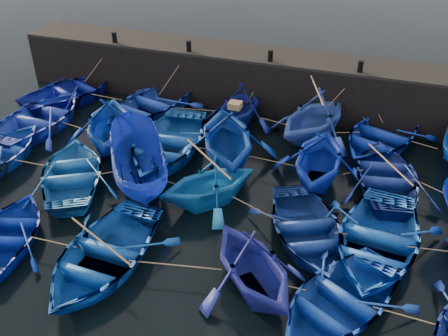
% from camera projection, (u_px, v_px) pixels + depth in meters
% --- Properties ---
extents(ground, '(120.00, 120.00, 0.00)m').
position_uv_depth(ground, '(192.00, 235.00, 16.47)').
color(ground, black).
rests_on(ground, ground).
extents(quay_wall, '(26.00, 2.50, 2.50)m').
position_uv_depth(quay_wall, '(273.00, 82.00, 24.15)').
color(quay_wall, black).
rests_on(quay_wall, ground).
extents(quay_top, '(26.00, 2.50, 0.12)m').
position_uv_depth(quay_top, '(275.00, 56.00, 23.45)').
color(quay_top, black).
rests_on(quay_top, quay_wall).
extents(bollard_0, '(0.24, 0.24, 0.50)m').
position_uv_depth(bollard_0, '(114.00, 37.00, 24.77)').
color(bollard_0, black).
rests_on(bollard_0, quay_top).
extents(bollard_1, '(0.24, 0.24, 0.50)m').
position_uv_depth(bollard_1, '(189.00, 46.00, 23.67)').
color(bollard_1, black).
rests_on(bollard_1, quay_top).
extents(bollard_2, '(0.24, 0.24, 0.50)m').
position_uv_depth(bollard_2, '(270.00, 56.00, 22.56)').
color(bollard_2, black).
rests_on(bollard_2, quay_top).
extents(bollard_3, '(0.24, 0.24, 0.50)m').
position_uv_depth(bollard_3, '(360.00, 66.00, 21.46)').
color(bollard_3, black).
rests_on(bollard_3, quay_top).
extents(boat_0, '(5.48, 6.22, 1.07)m').
position_uv_depth(boat_0, '(71.00, 91.00, 24.98)').
color(boat_0, navy).
rests_on(boat_0, ground).
extents(boat_1, '(5.23, 6.28, 1.12)m').
position_uv_depth(boat_1, '(148.00, 104.00, 23.62)').
color(boat_1, '#1D3CBC').
rests_on(boat_1, ground).
extents(boat_2, '(3.47, 3.96, 1.98)m').
position_uv_depth(boat_2, '(239.00, 105.00, 22.53)').
color(boat_2, navy).
rests_on(boat_2, ground).
extents(boat_3, '(5.28, 5.62, 2.36)m').
position_uv_depth(boat_3, '(314.00, 116.00, 21.18)').
color(boat_3, blue).
rests_on(boat_3, ground).
extents(boat_4, '(5.34, 6.25, 1.10)m').
position_uv_depth(boat_4, '(381.00, 135.00, 21.07)').
color(boat_4, '#0D2A9B').
rests_on(boat_4, ground).
extents(boat_6, '(4.19, 5.65, 1.13)m').
position_uv_depth(boat_6, '(40.00, 117.00, 22.47)').
color(boat_6, '#1F35A8').
rests_on(boat_6, ground).
extents(boat_7, '(5.37, 5.67, 2.35)m').
position_uv_depth(boat_7, '(109.00, 122.00, 20.75)').
color(boat_7, '#0A3698').
rests_on(boat_7, ground).
extents(boat_8, '(4.53, 6.03, 1.19)m').
position_uv_depth(boat_8, '(167.00, 142.00, 20.50)').
color(boat_8, blue).
rests_on(boat_8, ground).
extents(boat_9, '(5.79, 6.12, 2.55)m').
position_uv_depth(boat_9, '(227.00, 136.00, 19.51)').
color(boat_9, navy).
rests_on(boat_9, ground).
extents(boat_10, '(3.79, 4.37, 2.26)m').
position_uv_depth(boat_10, '(320.00, 157.00, 18.49)').
color(boat_10, '#0C27AB').
rests_on(boat_10, ground).
extents(boat_11, '(4.26, 5.34, 0.99)m').
position_uv_depth(boat_11, '(387.00, 175.00, 18.59)').
color(boat_11, navy).
rests_on(boat_11, ground).
extents(boat_14, '(5.34, 5.86, 0.99)m').
position_uv_depth(boat_14, '(73.00, 172.00, 18.76)').
color(boat_14, '#1E61B0').
rests_on(boat_14, ground).
extents(boat_15, '(4.52, 5.42, 2.01)m').
position_uv_depth(boat_15, '(138.00, 165.00, 18.26)').
color(boat_15, '#122B9F').
rests_on(boat_15, ground).
extents(boat_16, '(4.79, 4.81, 1.92)m').
position_uv_depth(boat_16, '(208.00, 182.00, 17.38)').
color(boat_16, blue).
rests_on(boat_16, ground).
extents(boat_17, '(4.98, 5.58, 0.95)m').
position_uv_depth(boat_17, '(306.00, 229.00, 16.00)').
color(boat_17, navy).
rests_on(boat_17, ground).
extents(boat_18, '(4.22, 5.58, 1.09)m').
position_uv_depth(boat_18, '(377.00, 240.00, 15.43)').
color(boat_18, blue).
rests_on(boat_18, ground).
extents(boat_21, '(3.97, 4.78, 0.86)m').
position_uv_depth(boat_21, '(8.00, 234.00, 15.87)').
color(boat_21, navy).
rests_on(boat_21, ground).
extents(boat_22, '(3.82, 5.21, 1.05)m').
position_uv_depth(boat_22, '(102.00, 254.00, 14.92)').
color(boat_22, '#0D4594').
rests_on(boat_22, ground).
extents(boat_23, '(5.06, 5.07, 2.03)m').
position_uv_depth(boat_23, '(252.00, 265.00, 13.85)').
color(boat_23, navy).
rests_on(boat_23, ground).
extents(boat_24, '(5.06, 5.62, 0.96)m').
position_uv_depth(boat_24, '(338.00, 300.00, 13.46)').
color(boat_24, '#1542B7').
rests_on(boat_24, ground).
extents(wooden_crate, '(0.47, 0.44, 0.24)m').
position_uv_depth(wooden_crate, '(235.00, 105.00, 18.68)').
color(wooden_crate, olive).
rests_on(wooden_crate, boat_9).
extents(mooring_ropes, '(18.23, 11.88, 2.10)m').
position_uv_depth(mooring_ropes, '(234.00, 140.00, 20.08)').
color(mooring_ropes, tan).
rests_on(mooring_ropes, ground).
extents(loose_oars, '(10.04, 11.96, 1.43)m').
position_uv_depth(loose_oars, '(265.00, 157.00, 17.58)').
color(loose_oars, '#99724C').
rests_on(loose_oars, ground).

